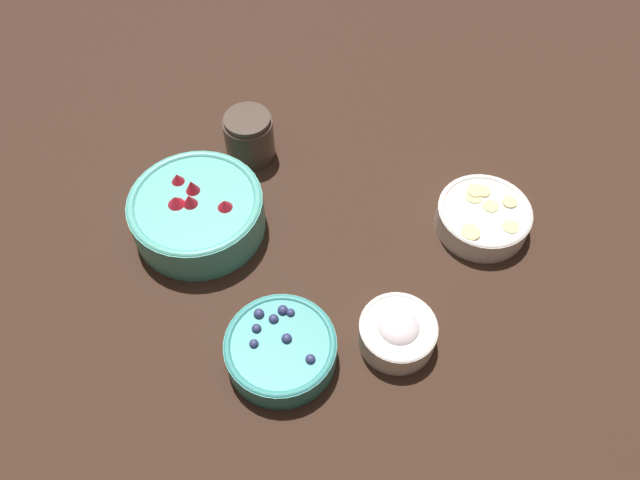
% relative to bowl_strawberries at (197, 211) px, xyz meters
% --- Properties ---
extents(ground_plane, '(4.00, 4.00, 0.00)m').
position_rel_bowl_strawberries_xyz_m(ground_plane, '(-0.10, -0.14, -0.04)').
color(ground_plane, '#382319').
extents(bowl_strawberries, '(0.22, 0.22, 0.09)m').
position_rel_bowl_strawberries_xyz_m(bowl_strawberries, '(0.00, 0.00, 0.00)').
color(bowl_strawberries, '#56B7A8').
rests_on(bowl_strawberries, ground_plane).
extents(bowl_blueberries, '(0.16, 0.16, 0.06)m').
position_rel_bowl_strawberries_xyz_m(bowl_blueberries, '(-0.28, 0.05, -0.02)').
color(bowl_blueberries, teal).
rests_on(bowl_blueberries, ground_plane).
extents(bowl_bananas, '(0.16, 0.16, 0.05)m').
position_rel_bowl_strawberries_xyz_m(bowl_bananas, '(-0.32, -0.35, -0.02)').
color(bowl_bananas, white).
rests_on(bowl_bananas, ground_plane).
extents(bowl_cream, '(0.12, 0.12, 0.06)m').
position_rel_bowl_strawberries_xyz_m(bowl_cream, '(-0.37, -0.09, -0.01)').
color(bowl_cream, white).
rests_on(bowl_cream, ground_plane).
extents(jar_chocolate, '(0.09, 0.09, 0.09)m').
position_rel_bowl_strawberries_xyz_m(jar_chocolate, '(0.07, -0.17, -0.00)').
color(jar_chocolate, '#4C3D33').
rests_on(jar_chocolate, ground_plane).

